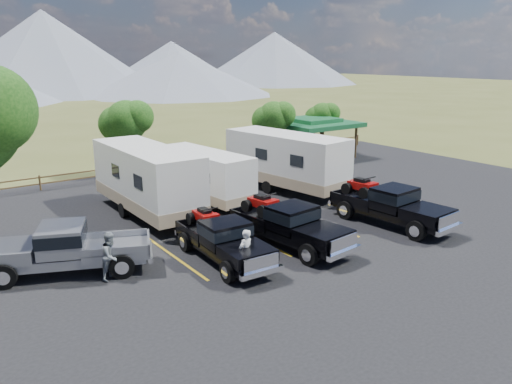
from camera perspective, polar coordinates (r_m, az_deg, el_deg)
ground at (r=21.36m, az=10.47°, el=-7.24°), size 320.00×320.00×0.00m
asphalt_lot at (r=23.38m, az=5.22°, el=-4.97°), size 44.00×34.00×0.04m
stall_lines at (r=24.09m, az=3.68°, el=-4.25°), size 12.12×5.50×0.01m
tree_ne_a at (r=38.76m, az=2.00°, el=8.45°), size 3.11×2.92×4.76m
tree_ne_b at (r=43.41m, az=7.58°, el=8.60°), size 2.77×2.59×4.27m
tree_north at (r=35.12m, az=-14.64°, el=7.84°), size 3.46×3.24×5.25m
rail_fence at (r=36.79m, az=-8.15°, el=3.40°), size 36.12×0.12×1.00m
pavilion at (r=41.38m, az=6.49°, el=7.83°), size 6.20×6.20×3.22m
rig_left at (r=20.28m, az=-3.84°, el=-5.34°), size 2.20×5.77×1.90m
rig_center at (r=21.82m, az=3.67°, el=-3.61°), size 2.72×6.37×2.06m
rig_right at (r=25.33m, az=14.98°, el=-1.34°), size 2.67×6.54×2.13m
trailer_left at (r=26.29m, az=-12.35°, el=1.34°), size 2.76×10.27×3.58m
trailer_center at (r=28.14m, az=-6.00°, el=1.82°), size 2.88×8.49×2.94m
trailer_right at (r=30.50m, az=3.42°, el=3.53°), size 3.79×10.20×3.53m
pickup_silver at (r=20.38m, az=-20.74°, el=-6.01°), size 6.65×4.31×1.91m
person_a at (r=18.85m, az=-1.20°, el=-6.96°), size 0.74×0.57×1.83m
person_b at (r=19.35m, az=-16.21°, el=-6.99°), size 1.12×1.05×1.83m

